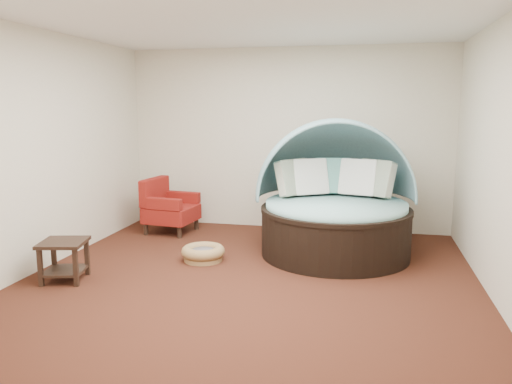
% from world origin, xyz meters
% --- Properties ---
extents(floor, '(5.00, 5.00, 0.00)m').
position_xyz_m(floor, '(0.00, 0.00, 0.00)').
color(floor, '#482014').
rests_on(floor, ground).
extents(wall_back, '(5.00, 0.00, 5.00)m').
position_xyz_m(wall_back, '(0.00, 2.50, 1.40)').
color(wall_back, beige).
rests_on(wall_back, floor).
extents(wall_front, '(5.00, 0.00, 5.00)m').
position_xyz_m(wall_front, '(0.00, -2.50, 1.40)').
color(wall_front, beige).
rests_on(wall_front, floor).
extents(wall_left, '(0.00, 5.00, 5.00)m').
position_xyz_m(wall_left, '(-2.50, 0.00, 1.40)').
color(wall_left, beige).
rests_on(wall_left, floor).
extents(wall_right, '(0.00, 5.00, 5.00)m').
position_xyz_m(wall_right, '(2.50, 0.00, 1.40)').
color(wall_right, beige).
rests_on(wall_right, floor).
extents(ceiling, '(5.00, 5.00, 0.00)m').
position_xyz_m(ceiling, '(0.00, 0.00, 2.80)').
color(ceiling, white).
rests_on(ceiling, wall_back).
extents(canopy_daybed, '(2.25, 2.19, 1.77)m').
position_xyz_m(canopy_daybed, '(0.84, 1.27, 0.82)').
color(canopy_daybed, black).
rests_on(canopy_daybed, floor).
extents(pet_basket, '(0.69, 0.69, 0.19)m').
position_xyz_m(pet_basket, '(-0.73, 0.54, 0.10)').
color(pet_basket, olive).
rests_on(pet_basket, floor).
extents(red_armchair, '(0.78, 0.79, 0.83)m').
position_xyz_m(red_armchair, '(-1.72, 1.81, 0.38)').
color(red_armchair, black).
rests_on(red_armchair, floor).
extents(side_table, '(0.57, 0.57, 0.45)m').
position_xyz_m(side_table, '(-2.00, -0.48, 0.29)').
color(side_table, black).
rests_on(side_table, floor).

